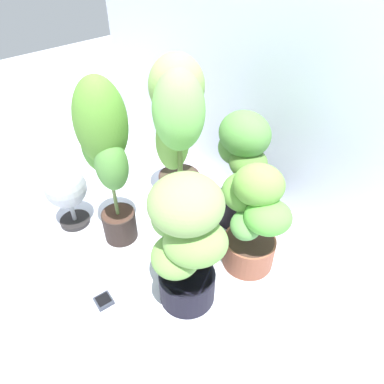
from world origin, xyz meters
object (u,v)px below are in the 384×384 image
at_px(potted_plant_front_right, 185,238).
at_px(hygrometer_box, 104,301).
at_px(potted_plant_back_right, 253,216).
at_px(floor_fan, 66,190).
at_px(potted_plant_back_center, 241,161).
at_px(potted_plant_back_left, 176,121).
at_px(potted_plant_center, 178,154).
at_px(potted_plant_front_left, 105,149).

height_order(potted_plant_front_right, hygrometer_box, potted_plant_front_right).
xyz_separation_m(potted_plant_back_right, floor_fan, (-0.93, -0.52, -0.08)).
relative_size(potted_plant_back_right, potted_plant_front_right, 0.88).
bearing_deg(potted_plant_back_right, potted_plant_back_center, 140.50).
distance_m(potted_plant_back_left, floor_fan, 0.74).
bearing_deg(hygrometer_box, potted_plant_back_right, -106.28).
distance_m(potted_plant_center, hygrometer_box, 0.80).
xyz_separation_m(potted_plant_back_right, potted_plant_front_right, (-0.06, -0.39, 0.09)).
relative_size(potted_plant_back_left, hygrometer_box, 10.59).
height_order(potted_plant_back_center, potted_plant_back_left, potted_plant_back_left).
bearing_deg(potted_plant_front_right, potted_plant_front_left, 178.90).
distance_m(potted_plant_back_center, potted_plant_back_left, 0.43).
bearing_deg(potted_plant_back_center, potted_plant_back_right, -39.50).
xyz_separation_m(potted_plant_back_center, hygrometer_box, (-0.06, -0.92, -0.42)).
bearing_deg(potted_plant_center, floor_fan, -151.06).
xyz_separation_m(potted_plant_back_right, potted_plant_back_center, (-0.26, 0.22, 0.09)).
distance_m(potted_plant_front_right, floor_fan, 0.89).
distance_m(potted_plant_front_right, potted_plant_center, 0.39).
bearing_deg(potted_plant_back_center, potted_plant_center, -98.56).
bearing_deg(potted_plant_front_right, potted_plant_center, 142.02).
distance_m(potted_plant_front_right, potted_plant_back_left, 0.78).
bearing_deg(potted_plant_center, potted_plant_front_right, -37.98).
bearing_deg(potted_plant_back_right, potted_plant_back_left, 172.07).
bearing_deg(potted_plant_back_center, potted_plant_back_left, -161.87).
relative_size(potted_plant_back_center, floor_fan, 1.84).
xyz_separation_m(potted_plant_front_right, potted_plant_back_left, (-0.59, 0.48, 0.15)).
xyz_separation_m(potted_plant_center, hygrometer_box, (0.01, -0.52, -0.61)).
height_order(potted_plant_back_left, potted_plant_center, potted_plant_center).
height_order(potted_plant_back_right, potted_plant_center, potted_plant_center).
bearing_deg(potted_plant_front_right, potted_plant_back_right, 81.10).
bearing_deg(potted_plant_front_left, potted_plant_center, 31.62).
height_order(potted_plant_front_right, potted_plant_back_center, potted_plant_back_center).
bearing_deg(potted_plant_back_right, potted_plant_front_right, -98.90).
xyz_separation_m(potted_plant_front_left, floor_fan, (-0.29, -0.14, -0.34)).
distance_m(potted_plant_back_center, floor_fan, 1.01).
height_order(potted_plant_back_left, potted_plant_front_left, potted_plant_front_left).
height_order(potted_plant_back_right, potted_plant_back_center, potted_plant_back_center).
bearing_deg(floor_fan, potted_plant_front_right, -91.69).
bearing_deg(potted_plant_front_left, potted_plant_back_right, 30.79).
distance_m(potted_plant_front_left, hygrometer_box, 0.74).
bearing_deg(potted_plant_back_left, potted_plant_back_center, 18.13).
bearing_deg(potted_plant_back_left, hygrometer_box, -67.43).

